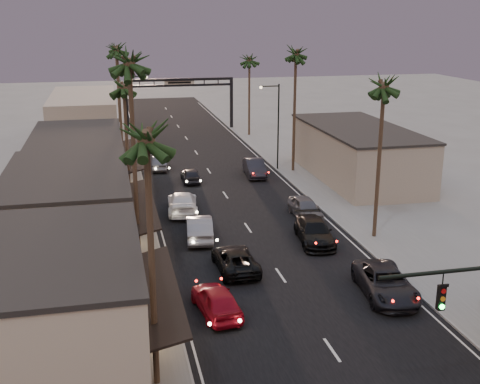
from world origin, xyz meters
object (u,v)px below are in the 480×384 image
palm_ld (117,46)px  oncoming_red (216,300)px  streetlight_right (276,120)px  palm_rb (296,50)px  palm_far (115,45)px  oncoming_silver (199,228)px  palm_ra (384,80)px  curbside_near (386,283)px  curbside_black (314,231)px  palm_lc (123,82)px  palm_lb (129,57)px  oncoming_pickup (235,259)px  arch (180,91)px  streetlight_left (134,106)px  palm_rc (249,57)px  palm_la (146,130)px

palm_ld → oncoming_red: bearing=-84.6°
streetlight_right → palm_rb: size_ratio=0.63×
palm_far → oncoming_silver: 52.74m
palm_ra → curbside_near: size_ratio=2.24×
palm_ld → curbside_black: bearing=-67.9°
palm_far → curbside_near: palm_far is taller
palm_lc → palm_lb: bearing=-90.0°
palm_lb → curbside_black: palm_lb is taller
palm_ra → oncoming_pickup: (-11.22, -3.55, -10.72)m
palm_lb → oncoming_silver: size_ratio=2.91×
arch → palm_lb: size_ratio=1.00×
streetlight_left → palm_rc: 17.42m
arch → curbside_near: (5.15, -55.02, -4.71)m
oncoming_silver → curbside_near: oncoming_silver is taller
streetlight_right → oncoming_silver: size_ratio=1.72×
streetlight_right → oncoming_silver: 21.93m
arch → palm_ld: bearing=-119.8°
streetlight_right → palm_ld: size_ratio=0.63×
streetlight_right → palm_far: size_ratio=0.68×
streetlight_right → oncoming_pickup: (-9.54, -24.55, -4.60)m
streetlight_left → palm_la: (-1.68, -49.00, 6.11)m
arch → oncoming_pickup: (-2.62, -49.55, -4.80)m
arch → palm_ld: palm_ld is taller
palm_la → oncoming_red: size_ratio=2.78×
streetlight_left → curbside_black: 35.95m
palm_ra → curbside_near: bearing=-110.9°
streetlight_right → streetlight_left: bearing=136.8°
arch → palm_far: bearing=136.0°
streetlight_left → palm_rc: (15.52, 6.00, 5.14)m
arch → oncoming_pickup: arch is taller
streetlight_left → palm_rb: bearing=-42.1°
palm_rc → palm_far: (-16.90, 14.00, 0.97)m
palm_la → curbside_black: (12.56, 15.03, -10.63)m
palm_ra → palm_rc: palm_ra is taller
palm_rc → oncoming_silver: (-12.59, -37.49, -9.61)m
palm_rb → palm_far: 37.98m
arch → palm_rb: (8.60, -26.00, 6.88)m
palm_ld → curbside_near: palm_ld is taller
palm_far → streetlight_left: bearing=-86.1°
streetlight_right → palm_ld: palm_ld is taller
palm_rc → streetlight_left: bearing=-158.9°
oncoming_pickup → oncoming_silver: 6.22m
streetlight_left → palm_lc: bearing=-94.4°
curbside_near → curbside_black: 9.13m
curbside_near → curbside_black: size_ratio=1.05×
oncoming_red → oncoming_pickup: size_ratio=0.90×
streetlight_right → curbside_near: (-1.77, -30.02, -4.51)m
arch → oncoming_silver: arch is taller
streetlight_right → oncoming_red: size_ratio=1.90×
palm_rc → oncoming_pickup: size_ratio=2.33×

